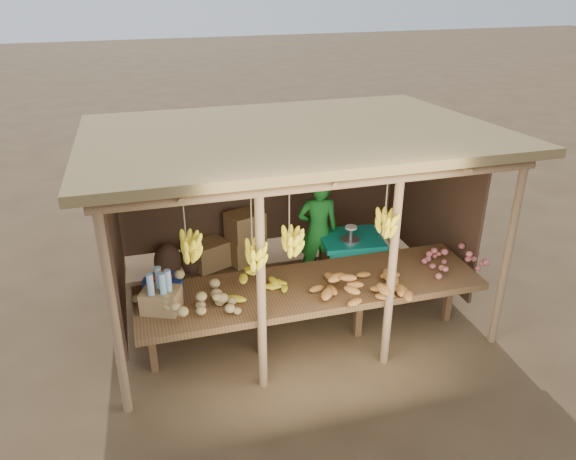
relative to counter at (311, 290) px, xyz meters
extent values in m
plane|color=brown|center=(0.00, 0.95, -0.74)|extent=(60.00, 60.00, 0.00)
cylinder|color=#9D7651|center=(-2.10, -0.55, 0.36)|extent=(0.09, 0.09, 2.20)
cylinder|color=#9D7651|center=(2.10, -0.55, 0.36)|extent=(0.09, 0.09, 2.20)
cylinder|color=#9D7651|center=(-2.10, 2.45, 0.36)|extent=(0.09, 0.09, 2.20)
cylinder|color=#9D7651|center=(2.10, 2.45, 0.36)|extent=(0.09, 0.09, 2.20)
cylinder|color=#9D7651|center=(-0.70, -0.55, 0.36)|extent=(0.09, 0.09, 2.20)
cylinder|color=#9D7651|center=(0.70, -0.55, 0.36)|extent=(0.09, 0.09, 2.20)
cylinder|color=#9D7651|center=(0.00, -0.55, 1.46)|extent=(4.40, 0.09, 0.09)
cylinder|color=#9D7651|center=(0.00, 2.45, 1.46)|extent=(4.40, 0.09, 0.09)
cube|color=olive|center=(0.00, 0.95, 1.55)|extent=(4.70, 3.50, 0.28)
cube|color=#4E3424|center=(0.00, 2.43, 0.47)|extent=(4.20, 0.04, 1.98)
cube|color=#4E3424|center=(-2.08, 1.15, 0.47)|extent=(0.04, 2.40, 1.98)
cube|color=#4E3424|center=(2.08, 1.15, 0.47)|extent=(0.04, 2.40, 1.98)
cube|color=brown|center=(0.00, 0.00, 0.02)|extent=(3.90, 1.05, 0.08)
cube|color=brown|center=(-1.80, 0.00, -0.38)|extent=(0.08, 0.08, 0.72)
cube|color=brown|center=(-0.60, 0.00, -0.38)|extent=(0.08, 0.08, 0.72)
cube|color=brown|center=(0.60, 0.00, -0.38)|extent=(0.08, 0.08, 0.72)
cube|color=brown|center=(1.80, 0.00, -0.38)|extent=(0.08, 0.08, 0.72)
cylinder|color=navy|center=(-1.61, 0.30, 0.14)|extent=(0.43, 0.43, 0.15)
cube|color=olive|center=(-1.65, -0.05, 0.18)|extent=(0.46, 0.42, 0.24)
imported|color=#1A7724|center=(0.54, 1.36, 0.04)|extent=(0.62, 0.45, 1.56)
cube|color=brown|center=(0.93, 1.12, -0.40)|extent=(0.80, 0.70, 0.68)
cube|color=#0C8D83|center=(0.93, 1.12, -0.03)|extent=(0.89, 0.79, 0.07)
cube|color=olive|center=(-0.31, 2.15, -0.52)|extent=(0.61, 0.55, 0.40)
cube|color=olive|center=(-0.31, 2.15, -0.12)|extent=(0.61, 0.55, 0.40)
cube|color=olive|center=(-0.86, 2.15, -0.52)|extent=(0.61, 0.55, 0.40)
ellipsoid|color=#4E3424|center=(-1.46, 2.15, -0.50)|extent=(0.40, 0.40, 0.54)
ellipsoid|color=#4E3424|center=(-1.09, 2.15, -0.50)|extent=(0.40, 0.40, 0.54)
camera|label=1|loc=(-1.73, -5.15, 3.33)|focal=35.00mm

